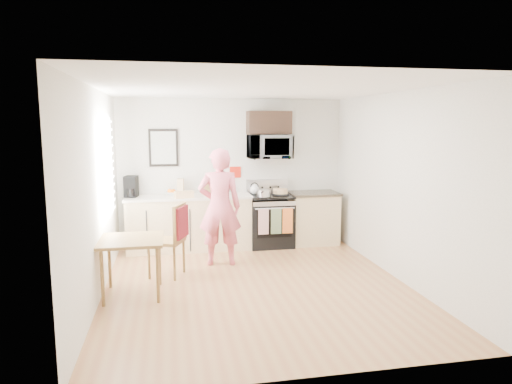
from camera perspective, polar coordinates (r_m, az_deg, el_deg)
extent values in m
plane|color=#9F653D|center=(6.27, 0.08, -11.62)|extent=(4.60, 4.60, 0.00)
cube|color=white|center=(8.20, -2.98, 2.49)|extent=(4.00, 0.04, 2.60)
cube|color=white|center=(3.75, 6.81, -4.72)|extent=(4.00, 0.04, 2.60)
cube|color=white|center=(5.91, -19.33, -0.31)|extent=(0.04, 4.60, 2.60)
cube|color=white|center=(6.62, 17.34, 0.69)|extent=(0.04, 4.60, 2.60)
cube|color=white|center=(5.90, 0.09, 12.82)|extent=(4.00, 4.60, 0.04)
cube|color=silver|center=(6.66, -18.27, 2.86)|extent=(0.02, 1.40, 1.50)
cube|color=white|center=(6.66, -18.19, 2.86)|extent=(0.01, 1.30, 1.40)
cube|color=#D4BB87|center=(7.97, -8.35, -3.95)|extent=(2.10, 0.60, 0.90)
cube|color=beige|center=(7.88, -8.42, -0.62)|extent=(2.14, 0.64, 0.04)
cube|color=#D4BB87|center=(8.36, 7.13, -3.34)|extent=(0.84, 0.60, 0.90)
cube|color=black|center=(8.28, 7.19, -0.16)|extent=(0.88, 0.64, 0.04)
cube|color=black|center=(8.14, 1.80, -4.06)|extent=(0.76, 0.65, 0.77)
cube|color=black|center=(7.83, 2.31, -4.09)|extent=(0.61, 0.02, 0.45)
cube|color=silver|center=(7.77, 2.32, -1.71)|extent=(0.74, 0.02, 0.14)
cylinder|color=silver|center=(7.73, 2.40, -2.07)|extent=(0.68, 0.02, 0.02)
cube|color=black|center=(8.05, 1.81, -0.49)|extent=(0.76, 0.65, 0.04)
cube|color=silver|center=(8.29, 1.40, 0.76)|extent=(0.76, 0.08, 0.24)
cube|color=silver|center=(7.72, 0.95, -3.73)|extent=(0.18, 0.02, 0.44)
cube|color=#617A51|center=(7.77, 2.54, -3.66)|extent=(0.18, 0.02, 0.44)
cube|color=#D76020|center=(7.82, 3.97, -3.60)|extent=(0.18, 0.02, 0.44)
imported|color=silver|center=(8.06, 1.68, 5.68)|extent=(0.76, 0.51, 0.42)
cube|color=black|center=(8.10, 1.62, 8.66)|extent=(0.76, 0.35, 0.40)
cube|color=black|center=(8.07, -11.49, 5.44)|extent=(0.50, 0.03, 0.65)
cube|color=#AAAEA5|center=(8.05, -11.49, 5.44)|extent=(0.42, 0.01, 0.56)
cube|color=red|center=(8.19, -2.61, 2.49)|extent=(0.20, 0.02, 0.20)
imported|color=#CB3750|center=(6.98, -4.57, -1.88)|extent=(0.70, 0.50, 1.80)
cube|color=brown|center=(5.95, -15.30, -5.84)|extent=(0.78, 0.78, 0.04)
cylinder|color=brown|center=(5.78, -18.66, -10.19)|extent=(0.04, 0.04, 0.69)
cylinder|color=brown|center=(5.72, -12.16, -10.13)|extent=(0.04, 0.04, 0.69)
cylinder|color=brown|center=(6.39, -17.84, -8.37)|extent=(0.04, 0.04, 0.69)
cylinder|color=brown|center=(6.34, -12.00, -8.28)|extent=(0.04, 0.04, 0.69)
cube|color=brown|center=(6.64, -11.15, -6.05)|extent=(0.57, 0.57, 0.04)
cube|color=brown|center=(6.50, -9.51, -3.82)|extent=(0.20, 0.43, 0.53)
cube|color=#5D1014|center=(6.49, -9.28, -3.74)|extent=(0.21, 0.39, 0.44)
cylinder|color=brown|center=(6.61, -13.22, -8.55)|extent=(0.04, 0.04, 0.48)
cylinder|color=brown|center=(6.47, -10.16, -8.83)|extent=(0.04, 0.04, 0.48)
cylinder|color=brown|center=(6.94, -11.95, -7.69)|extent=(0.04, 0.04, 0.48)
cylinder|color=brown|center=(6.81, -9.02, -7.93)|extent=(0.04, 0.04, 0.48)
cube|color=brown|center=(7.99, -6.17, 0.55)|extent=(0.13, 0.17, 0.23)
cylinder|color=red|center=(8.04, -4.02, 0.28)|extent=(0.11, 0.11, 0.14)
imported|color=white|center=(8.04, -10.45, -0.15)|extent=(0.29, 0.29, 0.05)
cube|color=tan|center=(7.98, -9.41, 0.64)|extent=(0.13, 0.13, 0.28)
cube|color=black|center=(7.94, -15.34, 0.67)|extent=(0.24, 0.28, 0.35)
cylinder|color=black|center=(7.84, -15.37, -0.07)|extent=(0.13, 0.13, 0.13)
cube|color=tan|center=(7.65, -8.98, -0.32)|extent=(0.33, 0.20, 0.11)
cylinder|color=black|center=(8.04, 3.06, -0.26)|extent=(0.31, 0.31, 0.02)
cylinder|color=tan|center=(8.03, 3.06, 0.11)|extent=(0.26, 0.26, 0.08)
sphere|color=white|center=(8.07, -0.19, 0.31)|extent=(0.17, 0.17, 0.17)
cone|color=white|center=(8.06, -0.19, 0.92)|extent=(0.05, 0.05, 0.05)
torus|color=black|center=(8.06, -0.19, 0.68)|extent=(0.15, 0.02, 0.15)
cylinder|color=silver|center=(7.81, 1.00, -0.16)|extent=(0.22, 0.22, 0.11)
cylinder|color=black|center=(7.64, 0.80, -0.01)|extent=(0.09, 0.20, 0.02)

